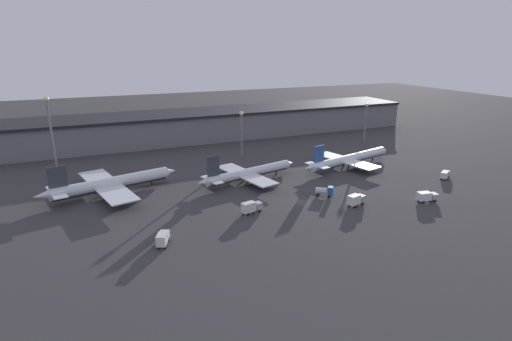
{
  "coord_description": "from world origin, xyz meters",
  "views": [
    {
      "loc": [
        -57.92,
        -99.33,
        46.68
      ],
      "look_at": [
        -7.61,
        18.05,
        6.0
      ],
      "focal_mm": 28.0,
      "sensor_mm": 36.0,
      "label": 1
    }
  ],
  "objects_px": {
    "service_vehicle_1": "(427,196)",
    "service_vehicle_3": "(356,200)",
    "airplane_0": "(111,184)",
    "service_vehicle_2": "(251,207)",
    "service_vehicle_5": "(445,174)",
    "airplane_1": "(248,173)",
    "airplane_2": "(349,159)",
    "service_vehicle_4": "(325,191)",
    "service_vehicle_0": "(163,238)"
  },
  "relations": [
    {
      "from": "airplane_2",
      "to": "service_vehicle_5",
      "type": "bearing_deg",
      "value": -62.11
    },
    {
      "from": "service_vehicle_2",
      "to": "service_vehicle_5",
      "type": "relative_size",
      "value": 1.0
    },
    {
      "from": "service_vehicle_1",
      "to": "service_vehicle_5",
      "type": "xyz_separation_m",
      "value": [
        23.24,
        14.21,
        -0.16
      ]
    },
    {
      "from": "airplane_0",
      "to": "service_vehicle_3",
      "type": "relative_size",
      "value": 6.97
    },
    {
      "from": "service_vehicle_5",
      "to": "service_vehicle_3",
      "type": "bearing_deg",
      "value": 158.97
    },
    {
      "from": "airplane_1",
      "to": "service_vehicle_2",
      "type": "height_order",
      "value": "airplane_1"
    },
    {
      "from": "airplane_0",
      "to": "service_vehicle_1",
      "type": "height_order",
      "value": "airplane_0"
    },
    {
      "from": "service_vehicle_1",
      "to": "airplane_0",
      "type": "bearing_deg",
      "value": 162.08
    },
    {
      "from": "service_vehicle_1",
      "to": "service_vehicle_3",
      "type": "xyz_separation_m",
      "value": [
        -22.0,
        6.06,
        0.16
      ]
    },
    {
      "from": "service_vehicle_2",
      "to": "service_vehicle_5",
      "type": "height_order",
      "value": "service_vehicle_2"
    },
    {
      "from": "airplane_1",
      "to": "service_vehicle_2",
      "type": "bearing_deg",
      "value": -123.89
    },
    {
      "from": "service_vehicle_3",
      "to": "airplane_0",
      "type": "bearing_deg",
      "value": 134.03
    },
    {
      "from": "airplane_0",
      "to": "service_vehicle_0",
      "type": "distance_m",
      "value": 42.48
    },
    {
      "from": "airplane_0",
      "to": "service_vehicle_2",
      "type": "distance_m",
      "value": 48.22
    },
    {
      "from": "airplane_0",
      "to": "service_vehicle_3",
      "type": "distance_m",
      "value": 77.69
    },
    {
      "from": "service_vehicle_0",
      "to": "service_vehicle_3",
      "type": "height_order",
      "value": "service_vehicle_3"
    },
    {
      "from": "service_vehicle_1",
      "to": "airplane_1",
      "type": "bearing_deg",
      "value": 146.57
    },
    {
      "from": "airplane_1",
      "to": "service_vehicle_3",
      "type": "height_order",
      "value": "airplane_1"
    },
    {
      "from": "airplane_1",
      "to": "service_vehicle_4",
      "type": "xyz_separation_m",
      "value": [
        16.83,
        -23.46,
        -1.16
      ]
    },
    {
      "from": "service_vehicle_1",
      "to": "service_vehicle_5",
      "type": "height_order",
      "value": "service_vehicle_1"
    },
    {
      "from": "airplane_2",
      "to": "service_vehicle_3",
      "type": "bearing_deg",
      "value": -136.22
    },
    {
      "from": "service_vehicle_2",
      "to": "airplane_0",
      "type": "bearing_deg",
      "value": 125.43
    },
    {
      "from": "airplane_0",
      "to": "service_vehicle_2",
      "type": "bearing_deg",
      "value": -55.49
    },
    {
      "from": "airplane_2",
      "to": "service_vehicle_0",
      "type": "relative_size",
      "value": 7.81
    },
    {
      "from": "service_vehicle_1",
      "to": "service_vehicle_3",
      "type": "distance_m",
      "value": 22.82
    },
    {
      "from": "airplane_0",
      "to": "service_vehicle_1",
      "type": "xyz_separation_m",
      "value": [
        88.87,
        -45.57,
        -1.67
      ]
    },
    {
      "from": "airplane_0",
      "to": "service_vehicle_5",
      "type": "relative_size",
      "value": 6.82
    },
    {
      "from": "airplane_1",
      "to": "service_vehicle_1",
      "type": "height_order",
      "value": "airplane_1"
    },
    {
      "from": "service_vehicle_2",
      "to": "service_vehicle_4",
      "type": "relative_size",
      "value": 1.17
    },
    {
      "from": "service_vehicle_2",
      "to": "service_vehicle_3",
      "type": "relative_size",
      "value": 1.02
    },
    {
      "from": "service_vehicle_5",
      "to": "service_vehicle_1",
      "type": "bearing_deg",
      "value": -179.8
    },
    {
      "from": "airplane_0",
      "to": "service_vehicle_2",
      "type": "relative_size",
      "value": 6.82
    },
    {
      "from": "service_vehicle_2",
      "to": "service_vehicle_4",
      "type": "distance_m",
      "value": 26.89
    },
    {
      "from": "airplane_2",
      "to": "service_vehicle_2",
      "type": "relative_size",
      "value": 7.2
    },
    {
      "from": "service_vehicle_3",
      "to": "service_vehicle_1",
      "type": "bearing_deg",
      "value": -30.82
    },
    {
      "from": "airplane_0",
      "to": "service_vehicle_1",
      "type": "distance_m",
      "value": 99.89
    },
    {
      "from": "service_vehicle_0",
      "to": "airplane_0",
      "type": "bearing_deg",
      "value": 34.53
    },
    {
      "from": "airplane_1",
      "to": "service_vehicle_4",
      "type": "bearing_deg",
      "value": -67.79
    },
    {
      "from": "airplane_1",
      "to": "airplane_0",
      "type": "bearing_deg",
      "value": 159.36
    },
    {
      "from": "service_vehicle_1",
      "to": "service_vehicle_2",
      "type": "xyz_separation_m",
      "value": [
        -53.08,
        13.29,
        0.13
      ]
    },
    {
      "from": "service_vehicle_3",
      "to": "service_vehicle_4",
      "type": "bearing_deg",
      "value": 97.61
    },
    {
      "from": "service_vehicle_0",
      "to": "service_vehicle_1",
      "type": "xyz_separation_m",
      "value": [
        80.11,
        -4.03,
        -0.04
      ]
    },
    {
      "from": "airplane_0",
      "to": "airplane_2",
      "type": "distance_m",
      "value": 89.17
    },
    {
      "from": "airplane_2",
      "to": "service_vehicle_5",
      "type": "relative_size",
      "value": 7.2
    },
    {
      "from": "airplane_1",
      "to": "airplane_2",
      "type": "height_order",
      "value": "airplane_1"
    },
    {
      "from": "service_vehicle_0",
      "to": "service_vehicle_1",
      "type": "height_order",
      "value": "service_vehicle_0"
    },
    {
      "from": "airplane_2",
      "to": "service_vehicle_1",
      "type": "bearing_deg",
      "value": -103.65
    },
    {
      "from": "service_vehicle_3",
      "to": "service_vehicle_4",
      "type": "relative_size",
      "value": 1.14
    },
    {
      "from": "service_vehicle_3",
      "to": "service_vehicle_5",
      "type": "height_order",
      "value": "service_vehicle_3"
    },
    {
      "from": "airplane_0",
      "to": "service_vehicle_3",
      "type": "height_order",
      "value": "airplane_0"
    }
  ]
}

